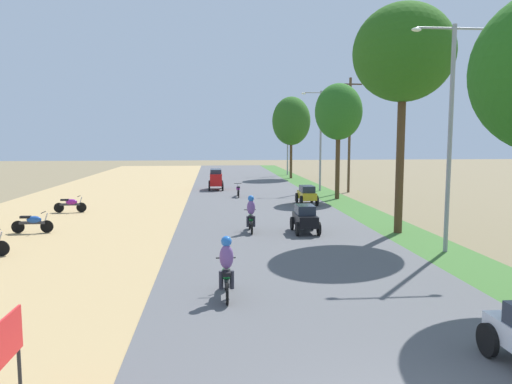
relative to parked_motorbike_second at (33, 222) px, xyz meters
The scene contains 16 objects.
parked_motorbike_second is the anchor object (origin of this frame).
parked_motorbike_third 6.07m from the parked_motorbike_second, 90.74° to the left, with size 1.80×0.54×0.94m.
street_signboard 15.56m from the parked_motorbike_second, 71.93° to the right, with size 0.06×1.30×1.50m.
median_tree_second 17.80m from the parked_motorbike_second, ahead, with size 4.32×4.32×9.93m.
median_tree_third 20.57m from the parked_motorbike_second, 33.32° to the left, with size 3.22×3.22×7.91m.
median_tree_fourth 33.43m from the parked_motorbike_second, 60.56° to the left, with size 3.99×3.99×8.51m.
streetlamp_near 17.81m from the parked_motorbike_second, 16.95° to the right, with size 3.16×0.20×8.20m.
streetlamp_mid 23.54m from the parked_motorbike_second, 44.46° to the left, with size 3.16×0.20×7.91m.
streetlamp_far 37.40m from the parked_motorbike_second, 63.60° to the left, with size 3.16×0.20×7.04m.
utility_pole_near 24.46m from the parked_motorbike_second, 39.43° to the left, with size 1.80×0.20×8.90m.
car_hatchback_black 12.07m from the parked_motorbike_second, ahead, with size 1.04×2.00×1.23m.
car_sedan_yellow 16.08m from the parked_motorbike_second, 30.27° to the left, with size 1.10×2.26×1.19m.
car_van_red 19.42m from the parked_motorbike_second, 64.94° to the left, with size 1.19×2.41×1.67m.
motorbike_foreground_rider 12.73m from the parked_motorbike_second, 49.29° to the right, with size 0.54×1.80×1.66m.
motorbike_ahead_second 9.67m from the parked_motorbike_second, ahead, with size 0.54×1.80×1.66m.
motorbike_ahead_third 15.90m from the parked_motorbike_second, 52.06° to the left, with size 0.54×1.80×0.94m.
Camera 1 is at (-2.79, -5.46, 4.24)m, focal length 34.18 mm.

